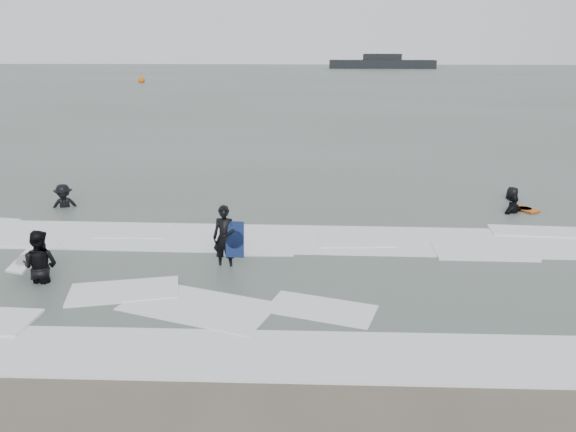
# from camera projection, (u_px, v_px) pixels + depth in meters

# --- Properties ---
(ground) EXTENTS (320.00, 320.00, 0.00)m
(ground) POSITION_uv_depth(u_px,v_px,m) (274.00, 341.00, 11.31)
(ground) COLOR brown
(ground) RESTS_ON ground
(sea) EXTENTS (320.00, 320.00, 0.00)m
(sea) POSITION_uv_depth(u_px,v_px,m) (314.00, 82.00, 87.66)
(sea) COLOR #47544C
(sea) RESTS_ON ground
(surfer_centre) EXTENTS (0.69, 0.50, 1.75)m
(surfer_centre) POSITION_uv_depth(u_px,v_px,m) (226.00, 268.00, 14.96)
(surfer_centre) COLOR black
(surfer_centre) RESTS_ON ground
(surfer_wading) EXTENTS (0.99, 0.81, 1.92)m
(surfer_wading) POSITION_uv_depth(u_px,v_px,m) (43.00, 282.00, 14.09)
(surfer_wading) COLOR black
(surfer_wading) RESTS_ON ground
(surfer_breaker) EXTENTS (1.29, 0.97, 1.77)m
(surfer_breaker) POSITION_uv_depth(u_px,v_px,m) (65.00, 209.00, 20.34)
(surfer_breaker) COLOR black
(surfer_breaker) RESTS_ON ground
(surfer_right_near) EXTENTS (1.16, 1.03, 1.88)m
(surfer_right_near) POSITION_uv_depth(u_px,v_px,m) (512.00, 214.00, 19.75)
(surfer_right_near) COLOR black
(surfer_right_near) RESTS_ON ground
(surfer_right_far) EXTENTS (0.98, 0.96, 1.70)m
(surfer_right_far) POSITION_uv_depth(u_px,v_px,m) (512.00, 201.00, 21.39)
(surfer_right_far) COLOR black
(surfer_right_far) RESTS_ON ground
(surf_foam) EXTENTS (30.03, 9.06, 0.09)m
(surf_foam) POSITION_uv_depth(u_px,v_px,m) (285.00, 269.00, 14.83)
(surf_foam) COLOR white
(surf_foam) RESTS_ON ground
(bodyboards) EXTENTS (15.48, 7.92, 1.25)m
(bodyboards) POSITION_uv_depth(u_px,v_px,m) (294.00, 233.00, 16.23)
(bodyboards) COLOR #0E1B44
(bodyboards) RESTS_ON ground
(buoy) EXTENTS (1.00, 1.00, 1.65)m
(buoy) POSITION_uv_depth(u_px,v_px,m) (142.00, 80.00, 86.43)
(buoy) COLOR #D45309
(buoy) RESTS_ON ground
(vessel_horizon) EXTENTS (25.57, 4.57, 3.47)m
(vessel_horizon) POSITION_uv_depth(u_px,v_px,m) (382.00, 63.00, 136.70)
(vessel_horizon) COLOR black
(vessel_horizon) RESTS_ON ground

